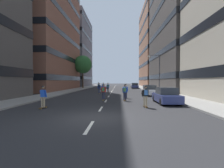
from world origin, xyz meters
name	(u,v)px	position (x,y,z in m)	size (l,w,h in m)	color
ground_plane	(113,90)	(0.00, 29.27, 0.00)	(175.62, 175.62, 0.00)	#28282B
sidewalk_left	(79,89)	(-8.78, 32.93, 0.07)	(3.43, 80.49, 0.14)	gray
sidewalk_right	(148,89)	(8.78, 32.93, 0.07)	(3.43, 80.49, 0.14)	gray
lane_markings	(113,90)	(0.00, 30.50, 0.00)	(0.16, 67.20, 0.01)	silver
building_left_mid	(42,11)	(-16.58, 28.93, 18.58)	(12.29, 23.69, 36.97)	brown
building_left_far	(72,52)	(-16.58, 54.39, 13.33)	(12.29, 20.94, 26.48)	slate
building_right_mid	(186,21)	(16.58, 28.93, 15.60)	(12.29, 23.40, 31.02)	#4C4744
building_right_far	(159,47)	(16.58, 54.39, 15.08)	(12.29, 22.85, 29.98)	#9E6B51
parked_car_near	(149,91)	(5.87, 15.02, 0.70)	(1.82, 4.40, 1.52)	silver
parked_car_mid	(135,86)	(5.87, 37.20, 0.70)	(1.82, 4.40, 1.52)	navy
parked_car_far	(166,96)	(5.87, 6.32, 0.70)	(1.82, 4.40, 1.52)	navy
street_tree_near	(83,65)	(-8.78, 37.10, 6.73)	(5.06, 5.06, 9.14)	#4C3823
streetlamp_right	(157,69)	(8.07, 19.53, 4.14)	(2.13, 0.30, 6.50)	#3F3F44
skater_0	(103,86)	(-1.76, 23.86, 0.98)	(0.56, 0.92, 1.78)	brown
skater_1	(99,87)	(-1.90, 17.98, 1.02)	(0.55, 0.91, 1.78)	brown
skater_2	(99,86)	(-3.18, 28.01, 1.02)	(0.55, 0.92, 1.78)	brown
skater_3	(108,87)	(-0.66, 21.88, 1.02)	(0.54, 0.90, 1.78)	brown
skater_4	(104,91)	(-0.31, 8.62, 1.02)	(0.54, 0.91, 1.78)	brown
skater_5	(145,95)	(3.52, 3.86, 1.02)	(0.55, 0.92, 1.78)	brown
skater_6	(125,91)	(2.02, 8.15, 1.02)	(0.56, 0.92, 1.78)	brown
skater_7	(126,90)	(2.23, 10.68, 1.02)	(0.56, 0.92, 1.78)	brown
skater_8	(43,96)	(-4.50, 3.00, 0.98)	(0.56, 0.92, 1.78)	brown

